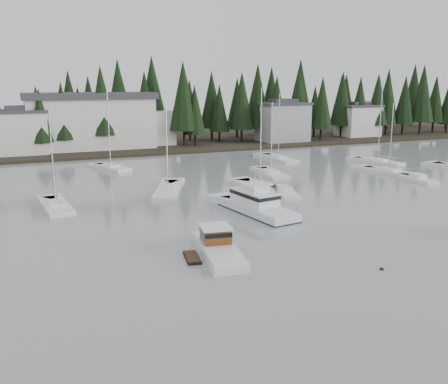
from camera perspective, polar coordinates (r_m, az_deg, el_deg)
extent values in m
plane|color=gray|center=(30.60, 19.37, -14.83)|extent=(260.00, 260.00, 0.00)
cube|color=black|center=(119.08, -13.44, 5.67)|extent=(240.00, 54.00, 1.00)
cube|color=silver|center=(99.23, -22.17, 6.23)|extent=(9.00, 7.00, 7.50)
cube|color=#38383D|center=(98.92, -22.37, 8.53)|extent=(9.54, 7.42, 0.50)
cube|color=#38383D|center=(98.89, -22.40, 8.87)|extent=(4.95, 3.85, 0.80)
cube|color=#999EA0|center=(112.50, 6.69, 7.85)|extent=(10.00, 8.00, 8.00)
cube|color=#38383D|center=(112.23, 6.75, 10.01)|extent=(10.60, 8.48, 0.50)
cube|color=#38383D|center=(112.20, 6.76, 10.32)|extent=(5.50, 4.40, 0.80)
cube|color=silver|center=(126.33, 15.06, 7.79)|extent=(9.00, 7.00, 7.00)
cube|color=#38383D|center=(126.09, 15.16, 9.49)|extent=(9.54, 7.42, 0.50)
cube|color=#38383D|center=(126.07, 15.18, 9.76)|extent=(4.95, 3.85, 0.80)
cube|color=silver|center=(103.04, -14.97, 7.63)|extent=(24.00, 10.00, 10.00)
cube|color=#38383D|center=(102.75, -15.14, 10.58)|extent=(25.00, 11.00, 1.20)
cube|color=silver|center=(107.39, -8.68, 7.30)|extent=(10.00, 8.00, 7.00)
cube|color=white|center=(40.08, -0.48, -7.28)|extent=(3.97, 8.40, 1.17)
cube|color=white|center=(39.87, -0.48, -6.43)|extent=(3.89, 8.23, 0.11)
cube|color=#4C270F|center=(41.17, -0.98, -4.89)|extent=(2.57, 2.75, 1.26)
cube|color=white|center=(40.97, -0.98, -3.99)|extent=(2.89, 3.11, 0.11)
cube|color=black|center=(41.10, -0.98, -4.56)|extent=(2.63, 2.80, 0.36)
cylinder|color=#A5A8AD|center=(40.76, -0.99, -2.97)|extent=(0.08, 0.08, 1.43)
cube|color=black|center=(39.72, -3.66, -7.70)|extent=(1.53, 3.01, 0.49)
cube|color=white|center=(52.91, 3.80, -2.28)|extent=(4.83, 11.03, 1.55)
cube|color=black|center=(52.94, 3.80, -2.40)|extent=(4.87, 11.08, 0.21)
cube|color=white|center=(52.97, 3.49, -0.58)|extent=(3.49, 5.88, 1.40)
cube|color=black|center=(52.89, 3.50, -0.23)|extent=(3.56, 5.94, 0.39)
cube|color=white|center=(52.74, 3.51, 0.49)|extent=(2.36, 3.03, 0.63)
cylinder|color=#A5A8AD|center=(52.59, 3.52, 1.32)|extent=(0.10, 0.10, 1.07)
cube|color=white|center=(79.51, 18.30, 2.03)|extent=(4.45, 9.10, 1.05)
cube|color=white|center=(79.40, 18.33, 2.49)|extent=(2.44, 3.30, 0.30)
cylinder|color=#A5A8AD|center=(78.74, 18.57, 5.99)|extent=(0.14, 0.14, 10.02)
cube|color=white|center=(57.95, -18.63, -1.78)|extent=(3.45, 8.87, 1.05)
cube|color=white|center=(57.80, -18.67, -1.16)|extent=(2.13, 3.10, 0.30)
cylinder|color=#A5A8AD|center=(56.87, -19.03, 3.73)|extent=(0.14, 0.14, 10.22)
cube|color=white|center=(81.03, -12.81, 2.55)|extent=(5.58, 8.46, 1.05)
cube|color=white|center=(80.92, -12.83, 2.99)|extent=(2.78, 3.25, 0.30)
cylinder|color=#A5A8AD|center=(80.16, -13.04, 7.28)|extent=(0.14, 0.14, 12.39)
cube|color=white|center=(65.38, 4.14, 0.45)|extent=(4.34, 9.10, 1.05)
cube|color=white|center=(65.25, 4.15, 1.01)|extent=(2.53, 3.27, 0.30)
cylinder|color=#A5A8AD|center=(64.30, 4.23, 6.31)|extent=(0.14, 0.14, 12.38)
cube|color=white|center=(88.95, 17.13, 3.18)|extent=(4.93, 9.60, 1.05)
cube|color=white|center=(88.85, 17.16, 3.59)|extent=(2.55, 3.51, 0.30)
cylinder|color=#A5A8AD|center=(88.12, 17.43, 7.77)|extent=(0.14, 0.14, 13.27)
cube|color=white|center=(89.00, 6.20, 3.67)|extent=(3.21, 9.94, 1.05)
cube|color=white|center=(88.90, 6.21, 4.08)|extent=(2.12, 3.42, 0.30)
cylinder|color=#A5A8AD|center=(88.26, 6.30, 7.58)|extent=(0.14, 0.14, 11.14)
cube|color=white|center=(74.61, 5.39, 1.95)|extent=(3.68, 8.79, 1.05)
cube|color=white|center=(74.49, 5.40, 2.44)|extent=(2.23, 3.10, 0.30)
cylinder|color=#A5A8AD|center=(73.78, 5.48, 6.25)|extent=(0.14, 0.14, 10.20)
cube|color=white|center=(63.21, -6.43, -0.02)|extent=(6.74, 11.21, 1.05)
cube|color=white|center=(63.07, -6.44, 0.55)|extent=(3.21, 4.19, 0.30)
cylinder|color=#A5A8AD|center=(62.19, -6.56, 5.30)|extent=(0.14, 0.14, 10.77)
cube|color=white|center=(61.78, 6.96, -0.26)|extent=(3.60, 7.08, 0.90)
cube|color=white|center=(61.63, 6.98, 0.38)|extent=(1.93, 2.44, 0.55)
cube|color=white|center=(74.79, 21.27, 1.22)|extent=(2.39, 6.08, 0.90)
cube|color=white|center=(74.66, 21.31, 1.75)|extent=(1.56, 1.97, 0.55)
sphere|color=black|center=(39.29, 17.58, -8.46)|extent=(0.35, 0.35, 0.35)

